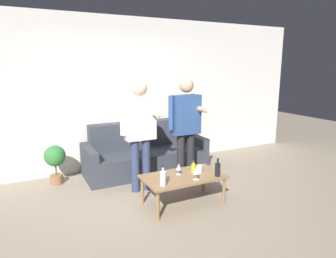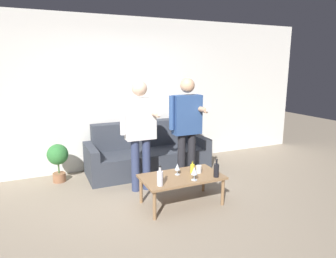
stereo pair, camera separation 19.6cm
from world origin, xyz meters
name	(u,v)px [view 1 (the left image)]	position (x,y,z in m)	size (l,w,h in m)	color
ground_plane	(167,214)	(0.00, 0.00, 0.00)	(16.00, 16.00, 0.00)	gray
wall_back	(115,94)	(0.00, 2.08, 1.35)	(8.00, 0.06, 2.70)	silver
couch	(145,154)	(0.37, 1.62, 0.30)	(2.12, 0.82, 0.86)	#383D47
coffee_table	(183,178)	(0.33, 0.17, 0.36)	(1.09, 0.61, 0.40)	#8E6B47
bottle_orange	(218,169)	(0.73, -0.05, 0.50)	(0.07, 0.07, 0.25)	black
bottle_green	(163,178)	(-0.06, -0.02, 0.50)	(0.08, 0.08, 0.25)	silver
bottle_dark	(193,168)	(0.52, 0.21, 0.47)	(0.06, 0.06, 0.17)	yellow
wine_glass_near	(196,171)	(0.41, -0.03, 0.52)	(0.08, 0.08, 0.18)	silver
wine_glass_far	(179,167)	(0.30, 0.24, 0.51)	(0.07, 0.07, 0.16)	silver
cup_on_table	(200,169)	(0.60, 0.18, 0.45)	(0.08, 0.08, 0.10)	white
person_standing_left	(140,128)	(-0.02, 0.84, 0.96)	(0.52, 0.43, 1.64)	navy
person_standing_right	(186,123)	(0.74, 0.82, 0.98)	(0.52, 0.43, 1.67)	#232328
potted_plant	(55,159)	(-1.13, 1.70, 0.41)	(0.33, 0.33, 0.63)	#936042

